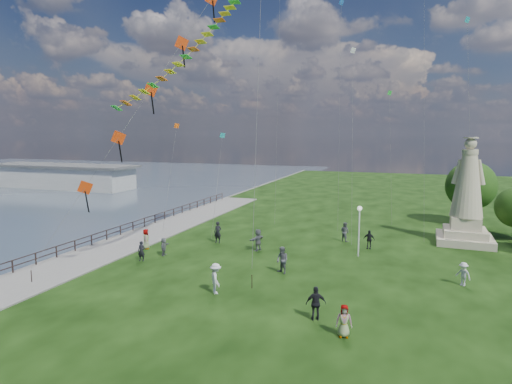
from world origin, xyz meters
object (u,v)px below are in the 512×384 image
at_px(pier_pavilion, 62,176).
at_px(person_8, 463,274).
at_px(statue, 467,204).
at_px(person_10, 146,239).
at_px(lamppost, 359,220).
at_px(person_1, 282,260).
at_px(person_4, 344,321).
at_px(person_5, 164,246).
at_px(person_9, 369,239).
at_px(person_11, 258,240).
at_px(person_2, 216,278).
at_px(person_7, 345,232).
at_px(person_0, 141,251).
at_px(person_6, 218,232).
at_px(person_3, 316,303).

distance_m(pier_pavilion, person_8, 73.54).
bearing_deg(person_8, statue, 120.57).
bearing_deg(person_10, lamppost, -105.51).
bearing_deg(lamppost, person_1, -126.82).
relative_size(pier_pavilion, person_4, 18.59).
height_order(person_5, person_9, person_9).
height_order(person_8, person_10, person_10).
relative_size(person_10, person_11, 0.93).
height_order(lamppost, person_2, lamppost).
distance_m(person_4, person_7, 18.96).
bearing_deg(person_4, person_0, 143.36).
bearing_deg(pier_pavilion, person_8, -27.49).
bearing_deg(lamppost, person_11, -172.30).
bearing_deg(person_6, person_3, -48.81).
bearing_deg(statue, lamppost, -136.85).
relative_size(pier_pavilion, person_7, 16.74).
distance_m(person_0, person_4, 18.12).
xyz_separation_m(person_2, person_6, (-5.06, 11.35, 0.01)).
bearing_deg(person_8, lamppost, -175.42).
height_order(person_1, person_4, person_1).
distance_m(statue, person_0, 28.34).
xyz_separation_m(person_3, person_6, (-11.66, 13.05, 0.04)).
height_order(person_1, person_7, person_1).
relative_size(pier_pavilion, person_9, 18.57).
relative_size(person_3, person_5, 1.26).
distance_m(person_5, person_7, 16.24).
relative_size(person_1, person_7, 1.07).
distance_m(person_2, person_4, 8.83).
height_order(person_2, person_7, person_2).
height_order(person_2, person_3, person_2).
distance_m(person_4, person_6, 19.66).
xyz_separation_m(person_1, person_8, (11.74, 1.56, -0.18)).
relative_size(lamppost, person_2, 2.16).
bearing_deg(person_3, person_9, -115.06).
relative_size(person_3, person_7, 1.02).
xyz_separation_m(pier_pavilion, person_7, (56.37, -24.86, -0.94)).
distance_m(person_3, person_10, 18.89).
xyz_separation_m(person_2, person_4, (8.26, -3.10, -0.14)).
bearing_deg(person_5, lamppost, -81.86).
xyz_separation_m(pier_pavilion, person_3, (57.29, -42.23, -0.92)).
bearing_deg(person_5, person_6, -35.63).
bearing_deg(lamppost, person_10, -167.67).
height_order(person_0, person_1, person_1).
relative_size(person_9, person_11, 0.87).
distance_m(person_4, person_10, 21.03).
bearing_deg(person_2, person_4, -149.35).
xyz_separation_m(person_3, person_5, (-14.10, 7.90, -0.19)).
relative_size(person_7, person_8, 1.15).
height_order(person_3, person_11, person_11).
bearing_deg(person_0, person_6, 57.27).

